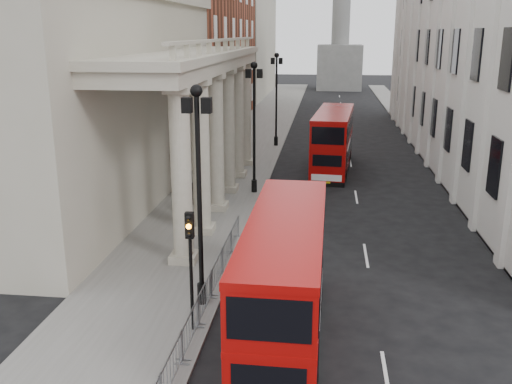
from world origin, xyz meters
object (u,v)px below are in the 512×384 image
object	(u,v)px
traffic_light	(190,250)
bus_far	(333,140)
lamp_post_south	(199,183)
pedestrian_b	(192,199)
lamp_post_mid	(254,119)
pedestrian_c	(215,187)
bus_near	(285,278)
pedestrian_a	(206,188)
lamp_post_north	(276,93)

from	to	relation	value
traffic_light	bus_far	size ratio (longest dim) A/B	0.41
lamp_post_south	pedestrian_b	size ratio (longest dim) A/B	4.37
lamp_post_mid	pedestrian_c	xyz separation A→B (m)	(-2.11, -2.48, -3.87)
bus_near	pedestrian_c	bearing A→B (deg)	109.64
bus_far	pedestrian_a	distance (m)	12.56
lamp_post_north	pedestrian_c	distance (m)	19.00
lamp_post_south	pedestrian_c	bearing A→B (deg)	98.85
lamp_post_south	bus_far	xyz separation A→B (m)	(5.09, 23.40, -2.56)
lamp_post_mid	bus_far	world-z (taller)	lamp_post_mid
lamp_post_mid	pedestrian_a	world-z (taller)	lamp_post_mid
lamp_post_mid	pedestrian_a	size ratio (longest dim) A/B	5.22
lamp_post_south	bus_far	distance (m)	24.09
lamp_post_mid	bus_near	bearing A→B (deg)	-79.59
traffic_light	pedestrian_c	xyz separation A→B (m)	(-2.21, 15.54, -2.06)
lamp_post_north	pedestrian_b	world-z (taller)	lamp_post_north
lamp_post_mid	lamp_post_north	size ratio (longest dim) A/B	1.00
pedestrian_c	lamp_post_mid	bearing A→B (deg)	71.13
lamp_post_mid	lamp_post_north	xyz separation A→B (m)	(0.00, 16.00, 0.00)
pedestrian_c	pedestrian_b	bearing A→B (deg)	-84.04
pedestrian_a	pedestrian_b	size ratio (longest dim) A/B	0.84
lamp_post_north	pedestrian_c	world-z (taller)	lamp_post_north
traffic_light	pedestrian_c	world-z (taller)	traffic_light
bus_near	bus_far	size ratio (longest dim) A/B	0.96
pedestrian_b	pedestrian_c	xyz separation A→B (m)	(0.77, 2.78, -0.03)
lamp_post_north	bus_far	world-z (taller)	lamp_post_north
lamp_post_north	lamp_post_south	bearing A→B (deg)	-90.00
bus_far	pedestrian_c	world-z (taller)	bus_far
lamp_post_mid	pedestrian_b	xyz separation A→B (m)	(-2.88, -5.25, -3.84)
lamp_post_south	pedestrian_c	distance (m)	14.22
bus_near	pedestrian_a	bearing A→B (deg)	111.42
bus_near	pedestrian_a	xyz separation A→B (m)	(-6.04, 15.79, -1.36)
pedestrian_a	pedestrian_c	world-z (taller)	pedestrian_c
pedestrian_b	traffic_light	bearing A→B (deg)	92.84
lamp_post_mid	lamp_post_north	bearing A→B (deg)	90.00
bus_near	pedestrian_b	bearing A→B (deg)	116.23
lamp_post_mid	pedestrian_a	distance (m)	5.36
traffic_light	pedestrian_c	distance (m)	15.83
traffic_light	pedestrian_b	distance (m)	13.26
pedestrian_b	lamp_post_south	bearing A→B (deg)	94.70
traffic_light	pedestrian_b	xyz separation A→B (m)	(-2.98, 12.76, -2.03)
bus_far	pedestrian_b	size ratio (longest dim) A/B	5.55
bus_far	pedestrian_b	bearing A→B (deg)	-117.53
pedestrian_a	pedestrian_c	xyz separation A→B (m)	(0.60, -0.14, 0.13)
lamp_post_south	bus_near	world-z (taller)	lamp_post_south
bus_near	traffic_light	bearing A→B (deg)	178.51
lamp_post_mid	bus_near	size ratio (longest dim) A/B	0.82
pedestrian_a	pedestrian_c	size ratio (longest dim) A/B	0.86
lamp_post_north	pedestrian_c	bearing A→B (deg)	-96.50
lamp_post_south	traffic_light	distance (m)	2.71
pedestrian_a	pedestrian_b	xyz separation A→B (m)	(-0.17, -2.92, 0.16)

